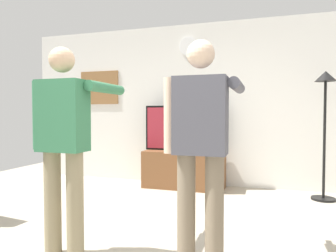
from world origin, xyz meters
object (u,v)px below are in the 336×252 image
object	(u,v)px
tv_stand	(184,169)
person_standing_nearer_couch	(201,141)
wall_clock	(189,46)
floor_lamp	(325,108)
television	(185,128)
framed_picture	(100,88)
person_standing_nearer_lamp	(64,139)

from	to	relation	value
tv_stand	person_standing_nearer_couch	bearing A→B (deg)	-72.99
person_standing_nearer_couch	wall_clock	bearing A→B (deg)	105.36
tv_stand	floor_lamp	xyz separation A→B (m)	(2.03, -0.14, 0.98)
tv_stand	person_standing_nearer_couch	distance (m)	2.76
floor_lamp	television	bearing A→B (deg)	174.80
framed_picture	floor_lamp	bearing A→B (deg)	-6.64
floor_lamp	person_standing_nearer_couch	distance (m)	2.73
person_standing_nearer_lamp	wall_clock	bearing A→B (deg)	83.03
wall_clock	person_standing_nearer_lamp	distance (m)	3.25
wall_clock	person_standing_nearer_lamp	xyz separation A→B (m)	(-0.36, -2.93, -1.34)
framed_picture	person_standing_nearer_lamp	world-z (taller)	framed_picture
television	floor_lamp	size ratio (longest dim) A/B	0.75
television	wall_clock	size ratio (longest dim) A/B	4.23
framed_picture	wall_clock	bearing A→B (deg)	-0.17
tv_stand	person_standing_nearer_couch	size ratio (longest dim) A/B	0.74
tv_stand	person_standing_nearer_couch	xyz separation A→B (m)	(0.78, -2.55, 0.69)
person_standing_nearer_lamp	person_standing_nearer_couch	world-z (taller)	person_standing_nearer_lamp
television	wall_clock	world-z (taller)	wall_clock
tv_stand	floor_lamp	world-z (taller)	floor_lamp
wall_clock	framed_picture	distance (m)	1.82
wall_clock	tv_stand	bearing A→B (deg)	-90.00
framed_picture	person_standing_nearer_lamp	size ratio (longest dim) A/B	0.44
television	floor_lamp	world-z (taller)	floor_lamp
television	wall_clock	xyz separation A→B (m)	(0.00, 0.24, 1.37)
floor_lamp	framed_picture	bearing A→B (deg)	173.36
tv_stand	wall_clock	bearing A→B (deg)	90.00
framed_picture	tv_stand	bearing A→B (deg)	-9.86
television	floor_lamp	xyz separation A→B (m)	(2.03, -0.18, 0.31)
floor_lamp	person_standing_nearer_lamp	distance (m)	3.47
floor_lamp	person_standing_nearer_lamp	xyz separation A→B (m)	(-2.38, -2.51, -0.29)
wall_clock	floor_lamp	size ratio (longest dim) A/B	0.18
tv_stand	person_standing_nearer_couch	world-z (taller)	person_standing_nearer_couch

